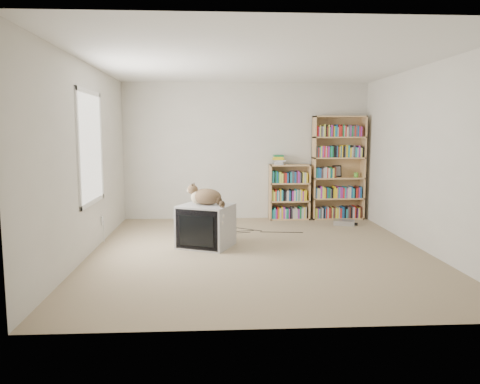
{
  "coord_description": "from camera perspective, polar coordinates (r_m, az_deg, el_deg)",
  "views": [
    {
      "loc": [
        -0.61,
        -6.14,
        1.61
      ],
      "look_at": [
        -0.2,
        1.0,
        0.69
      ],
      "focal_mm": 35.0,
      "sensor_mm": 36.0,
      "label": 1
    }
  ],
  "objects": [
    {
      "name": "ceiling",
      "position": [
        6.24,
        2.45,
        15.56
      ],
      "size": [
        4.5,
        5.0,
        0.02
      ],
      "primitive_type": "cube",
      "color": "white",
      "rests_on": "wall_back"
    },
    {
      "name": "wall_front",
      "position": [
        3.71,
        6.18,
        1.78
      ],
      "size": [
        4.5,
        0.02,
        2.5
      ],
      "primitive_type": "cube",
      "color": "silver",
      "rests_on": "floor"
    },
    {
      "name": "bookcase_short",
      "position": [
        8.69,
        6.01,
        -0.21
      ],
      "size": [
        0.74,
        0.3,
        1.02
      ],
      "color": "tan",
      "rests_on": "floor"
    },
    {
      "name": "wall_outlet",
      "position": [
        7.13,
        -16.46,
        -3.37
      ],
      "size": [
        0.01,
        0.08,
        0.13
      ],
      "primitive_type": "cube",
      "color": "silver",
      "rests_on": "wall_left"
    },
    {
      "name": "window",
      "position": [
        6.55,
        -17.75,
        5.18
      ],
      "size": [
        0.02,
        1.22,
        1.52
      ],
      "primitive_type": "cube",
      "color": "white",
      "rests_on": "wall_left"
    },
    {
      "name": "green_mug",
      "position": [
        8.92,
        13.94,
        2.04
      ],
      "size": [
        0.08,
        0.08,
        0.09
      ],
      "primitive_type": "cylinder",
      "color": "#5DBA35",
      "rests_on": "bookcase_tall"
    },
    {
      "name": "floor_cables",
      "position": [
        7.63,
        2.91,
        -4.81
      ],
      "size": [
        1.2,
        0.7,
        0.01
      ],
      "primitive_type": null,
      "color": "black",
      "rests_on": "floor"
    },
    {
      "name": "wall_left",
      "position": [
        6.37,
        -18.25,
        3.75
      ],
      "size": [
        0.02,
        5.0,
        2.5
      ],
      "primitive_type": "cube",
      "color": "silver",
      "rests_on": "floor"
    },
    {
      "name": "book_stack",
      "position": [
        8.58,
        4.77,
        3.94
      ],
      "size": [
        0.21,
        0.27,
        0.17
      ],
      "primitive_type": "cube",
      "color": "red",
      "rests_on": "bookcase_short"
    },
    {
      "name": "crt_tv",
      "position": [
        6.61,
        -4.13,
        -4.13
      ],
      "size": [
        0.87,
        0.84,
        0.59
      ],
      "rotation": [
        0.0,
        0.0,
        -0.42
      ],
      "color": "#AAAAAD",
      "rests_on": "floor"
    },
    {
      "name": "floor",
      "position": [
        6.38,
        2.33,
        -7.26
      ],
      "size": [
        4.5,
        5.0,
        0.01
      ],
      "primitive_type": "cube",
      "color": "#9F866B",
      "rests_on": "ground"
    },
    {
      "name": "wall_back",
      "position": [
        8.67,
        0.76,
        4.97
      ],
      "size": [
        4.5,
        0.02,
        2.5
      ],
      "primitive_type": "cube",
      "color": "silver",
      "rests_on": "floor"
    },
    {
      "name": "wall_right",
      "position": [
        6.78,
        21.7,
        3.8
      ],
      "size": [
        0.02,
        5.0,
        2.5
      ],
      "primitive_type": "cube",
      "color": "silver",
      "rests_on": "floor"
    },
    {
      "name": "bookcase_tall",
      "position": [
        8.84,
        11.85,
        2.57
      ],
      "size": [
        0.95,
        0.3,
        1.9
      ],
      "color": "tan",
      "rests_on": "floor"
    },
    {
      "name": "framed_print",
      "position": [
        8.92,
        11.73,
        2.51
      ],
      "size": [
        0.16,
        0.05,
        0.22
      ],
      "primitive_type": "cube",
      "rotation": [
        -0.17,
        0.0,
        0.0
      ],
      "color": "black",
      "rests_on": "bookcase_tall"
    },
    {
      "name": "cat",
      "position": [
        6.53,
        -3.83,
        -0.88
      ],
      "size": [
        0.59,
        0.57,
        0.5
      ],
      "rotation": [
        0.0,
        0.0,
        -0.26
      ],
      "color": "#352315",
      "rests_on": "crt_tv"
    },
    {
      "name": "dvd_player",
      "position": [
        8.36,
        12.59,
        -3.64
      ],
      "size": [
        0.42,
        0.36,
        0.08
      ],
      "primitive_type": "cube",
      "rotation": [
        0.0,
        0.0,
        -0.34
      ],
      "color": "#ACACB1",
      "rests_on": "floor"
    }
  ]
}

